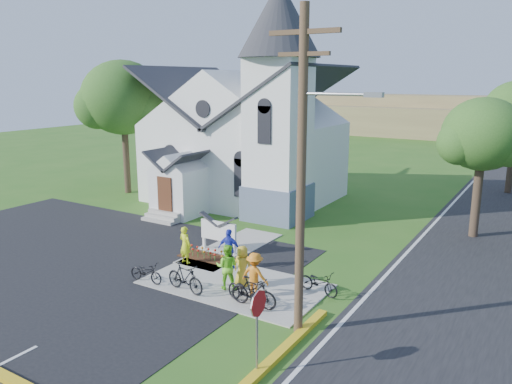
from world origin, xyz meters
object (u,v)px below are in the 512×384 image
Objects in this scene: stop_sign at (258,314)px; cyclist_0 at (185,245)px; bike_2 at (245,292)px; bike_3 at (254,292)px; bike_1 at (185,278)px; cyclist_2 at (229,249)px; bike_4 at (319,282)px; cyclist_4 at (242,266)px; cyclist_3 at (255,275)px; cyclist_1 at (227,267)px; bike_0 at (146,272)px; utility_pole at (303,166)px; church_sign at (219,231)px.

stop_sign is 8.95m from cyclist_0.
bike_2 is 1.01× the size of bike_3.
cyclist_2 is at bearing 5.81° from bike_1.
cyclist_0 is 6.31m from bike_4.
stop_sign is 1.54× the size of cyclist_4.
cyclist_0 is at bearing -17.46° from cyclist_3.
cyclist_1 is 1.63m from bike_1.
cyclist_3 is (-0.05, 0.72, 0.37)m from bike_2.
utility_pole is at bearing -94.11° from bike_0.
cyclist_1 is 1.09× the size of cyclist_4.
cyclist_0 reaches higher than cyclist_4.
cyclist_2 is 1.07× the size of cyclist_4.
utility_pole is at bearing 91.49° from stop_sign.
church_sign is at bearing -95.06° from cyclist_0.
cyclist_2 reaches higher than cyclist_0.
cyclist_0 is 0.97× the size of cyclist_3.
cyclist_4 reaches higher than bike_1.
stop_sign is 4.42m from bike_2.
bike_3 is at bearing 162.82° from utility_pole.
bike_0 is 0.93× the size of bike_4.
church_sign is 0.89× the size of stop_sign.
cyclist_1 is 2.05m from cyclist_2.
church_sign is 1.28× the size of cyclist_2.
bike_1 is (-1.17, -1.08, -0.33)m from cyclist_1.
cyclist_0 is at bearing -101.56° from church_sign.
bike_0 is at bearing 110.51° from bike_2.
cyclist_3 is at bearing 169.09° from cyclist_0.
church_sign is 5.99m from bike_3.
bike_0 is 0.87× the size of bike_3.
bike_2 is (4.45, -2.10, -0.34)m from cyclist_0.
cyclist_0 reaches higher than bike_0.
cyclist_3 reaches higher than cyclist_4.
cyclist_4 is (1.44, -1.20, -0.06)m from cyclist_2.
utility_pole reaches higher than bike_1.
cyclist_0 is 0.89× the size of bike_1.
stop_sign is 5.77m from bike_4.
cyclist_0 is 1.02× the size of cyclist_4.
church_sign reaches higher than bike_3.
church_sign reaches higher than cyclist_4.
cyclist_3 is at bearing 132.92° from cyclist_2.
bike_0 is (0.04, -2.47, -0.41)m from cyclist_0.
cyclist_0 is 4.94m from bike_2.
bike_3 is (4.80, -2.10, -0.28)m from cyclist_0.
utility_pole reaches higher than bike_4.
bike_2 is (2.53, 0.27, -0.07)m from bike_1.
cyclist_1 is 0.97× the size of bike_3.
stop_sign is 7.81m from cyclist_2.
bike_0 is 0.86× the size of bike_2.
cyclist_1 is 3.51m from bike_4.
cyclist_2 reaches higher than bike_0.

